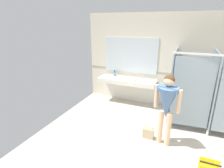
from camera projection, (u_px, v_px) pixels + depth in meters
The scene contains 10 objects.
wall_back at pixel (186, 63), 5.30m from camera, with size 6.23×0.12×2.83m, color beige.
wall_back_tile_band at pixel (184, 75), 5.37m from camera, with size 6.23×0.01×0.06m, color #9E937F.
vanity_counter at pixel (128, 84), 5.94m from camera, with size 1.85×0.57×0.94m.
mirror_panel at pixel (130, 55), 5.82m from camera, with size 1.75×0.02×1.12m, color silver.
bathroom_stalls at pixel (213, 89), 4.35m from camera, with size 1.95×1.38×1.92m.
person_standing at pixel (167, 103), 3.69m from camera, with size 0.54×0.49×1.58m.
handbag at pixel (148, 133), 4.15m from camera, with size 0.25×0.11×0.39m.
soap_dispenser at pixel (115, 73), 6.10m from camera, with size 0.07×0.07×0.19m.
paper_cup at pixel (135, 80), 5.56m from camera, with size 0.07×0.07×0.09m, color white.
floor_drain_cover at pixel (158, 148), 3.86m from camera, with size 0.14×0.14×0.01m, color #B7BABF.
Camera 1 is at (0.03, -2.72, 2.54)m, focal length 29.02 mm.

